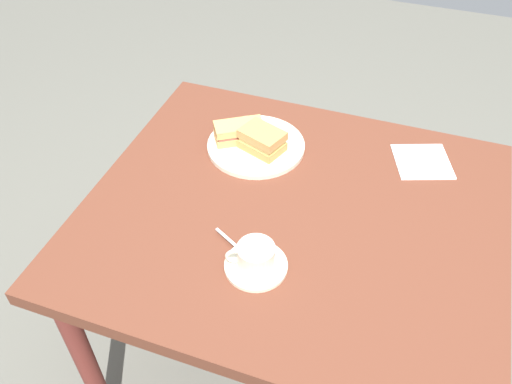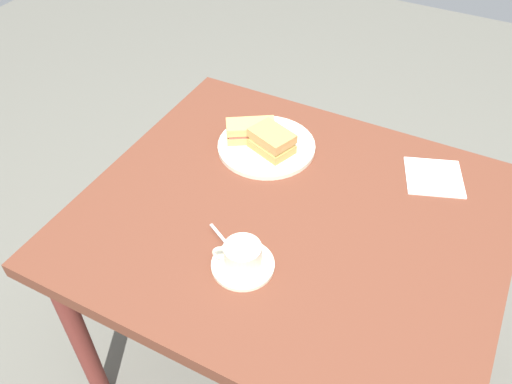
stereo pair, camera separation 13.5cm
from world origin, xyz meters
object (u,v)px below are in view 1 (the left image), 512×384
Objects in this scene: dining_table at (292,231)px; coffee_cup at (255,256)px; sandwich_front at (262,140)px; sandwich_back at (239,132)px; napkin at (422,161)px; spoon at (234,244)px; coffee_saucer at (256,266)px; sandwich_plate at (256,146)px.

dining_table is 9.53× the size of coffee_cup.
sandwich_front reaches higher than coffee_cup.
napkin is (0.51, 0.09, -0.04)m from sandwich_back.
coffee_cup is 0.73× the size of napkin.
sandwich_front is at bearing 106.79° from coffee_cup.
sandwich_back reaches higher than dining_table.
sandwich_front is 0.91× the size of sandwich_back.
sandwich_back is 1.66× the size of spoon.
coffee_cup is (0.20, -0.42, 0.00)m from sandwich_back.
coffee_cup reaches higher than spoon.
dining_table is at bearing 82.11° from coffee_saucer.
spoon reaches higher than napkin.
napkin is (0.32, 0.51, -0.04)m from coffee_cup.
napkin is (0.38, 0.47, -0.01)m from spoon.
dining_table is 0.24m from coffee_cup.
spoon reaches higher than sandwich_plate.
napkin is (0.32, 0.51, -0.00)m from coffee_saucer.
sandwich_plate is 0.05m from sandwich_front.
sandwich_plate reaches higher than napkin.
napkin is at bearing 57.96° from coffee_saucer.
sandwich_front is 0.45m from napkin.
coffee_cup is (0.12, -0.40, -0.00)m from sandwich_front.
sandwich_front is at bearing 128.12° from dining_table.
spoon is at bearing 150.33° from coffee_cup.
sandwich_front is 0.41m from coffee_cup.
sandwich_front is 0.36m from spoon.
sandwich_back reaches higher than coffee_saucer.
sandwich_front reaches higher than napkin.
dining_table is at bearing -49.92° from sandwich_plate.
sandwich_front is (-0.15, 0.19, 0.12)m from dining_table.
coffee_cup is (0.14, -0.41, 0.03)m from sandwich_plate.
sandwich_plate is at bearing 109.23° from coffee_cup.
sandwich_plate is 1.92× the size of coffee_saucer.
sandwich_back is 0.46m from coffee_saucer.
dining_table is 6.87× the size of sandwich_back.
napkin is (0.29, 0.30, 0.08)m from dining_table.
coffee_cup reaches higher than coffee_saucer.
sandwich_back is at bearing 175.33° from sandwich_plate.
spoon is (-0.07, 0.04, 0.01)m from coffee_saucer.
sandwich_plate is 0.44m from coffee_saucer.
coffee_cup is (-0.00, -0.00, 0.04)m from coffee_saucer.
dining_table is 0.33m from sandwich_back.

